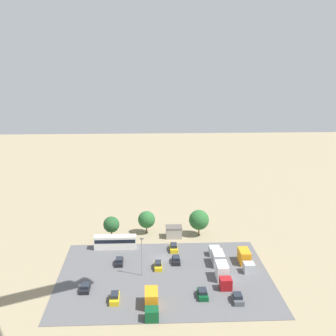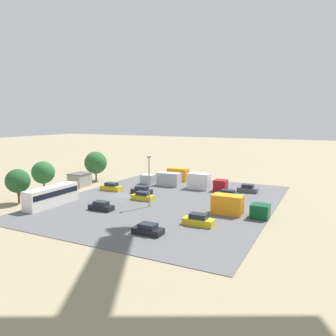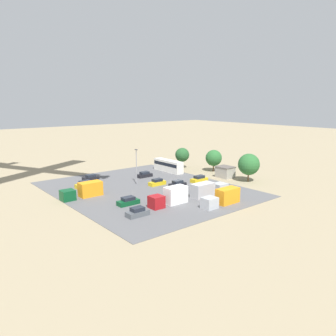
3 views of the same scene
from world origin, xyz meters
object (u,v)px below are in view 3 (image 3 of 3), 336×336
object	(u,v)px
parked_truck_2	(223,198)
parked_car_2	(138,212)
parked_car_3	(178,184)
parked_car_1	(157,182)
parked_truck_1	(170,197)
shed_building	(225,172)
parked_car_6	(91,177)
parked_car_4	(128,201)
bus	(168,165)
parked_truck_0	(208,189)
parked_car_7	(199,179)
parked_car_5	(145,175)
parked_car_0	(85,185)
parked_truck_3	(84,191)

from	to	relation	value
parked_truck_2	parked_car_2	bearing A→B (deg)	73.03
parked_car_2	parked_car_3	distance (m)	21.76
parked_car_1	parked_truck_1	world-z (taller)	parked_truck_1
shed_building	parked_car_6	world-z (taller)	shed_building
parked_car_4	bus	bearing A→B (deg)	126.37
parked_car_1	parked_truck_2	bearing A→B (deg)	1.91
shed_building	parked_truck_0	distance (m)	18.73
parked_car_7	parked_car_5	bearing A→B (deg)	-150.09
parked_truck_0	parked_truck_1	xyz separation A→B (m)	(0.27, 10.23, 0.21)
parked_car_0	parked_car_6	bearing A→B (deg)	143.97
parked_truck_1	parked_car_4	bearing A→B (deg)	51.56
parked_truck_3	parked_car_0	bearing A→B (deg)	-26.10
parked_car_2	parked_truck_1	world-z (taller)	parked_truck_1
parked_car_7	parked_truck_1	bearing A→B (deg)	-61.26
parked_car_4	parked_car_7	xyz separation A→B (m)	(4.38, -23.92, 0.03)
parked_car_2	parked_car_3	size ratio (longest dim) A/B	0.97
parked_car_5	parked_truck_3	bearing A→B (deg)	109.16
parked_car_1	parked_car_6	bearing A→B (deg)	-146.98
parked_car_3	parked_car_6	bearing A→B (deg)	33.10
parked_car_2	parked_car_7	distance (m)	28.42
parked_truck_1	parked_truck_2	xyz separation A→B (m)	(-6.56, -7.91, -0.15)
parked_car_1	parked_car_7	size ratio (longest dim) A/B	0.93
parked_car_6	parked_truck_1	xyz separation A→B (m)	(-29.06, -2.75, 0.97)
bus	parked_truck_2	size ratio (longest dim) A/B	1.17
parked_truck_3	parked_car_1	bearing A→B (deg)	-95.63
parked_car_5	parked_truck_0	bearing A→B (deg)	-179.04
bus	parked_car_7	xyz separation A→B (m)	(-14.64, 1.91, -1.12)
parked_car_2	parked_truck_2	world-z (taller)	parked_truck_2
parked_car_4	parked_car_5	size ratio (longest dim) A/B	1.05
parked_car_2	parked_car_4	size ratio (longest dim) A/B	0.94
shed_building	parked_truck_1	distance (m)	28.00
parked_car_6	parked_car_5	bearing A→B (deg)	-116.79
bus	parked_car_0	xyz separation A→B (m)	(-1.48, 26.69, -1.11)
parked_car_0	parked_car_7	xyz separation A→B (m)	(-13.15, -24.78, -0.01)
parked_car_7	parked_car_6	bearing A→B (deg)	-134.06
shed_building	parked_car_5	world-z (taller)	shed_building
parked_car_2	parked_car_6	distance (m)	31.11
parked_car_5	parked_truck_3	size ratio (longest dim) A/B	0.47
parked_car_0	parked_car_3	world-z (taller)	parked_car_0
parked_truck_0	parked_truck_1	distance (m)	10.23
parked_car_6	parked_truck_1	world-z (taller)	parked_truck_1
parked_car_4	parked_car_2	bearing A→B (deg)	-19.05
parked_car_1	parked_truck_2	world-z (taller)	parked_truck_2
shed_building	parked_car_1	size ratio (longest dim) A/B	1.03
parked_car_1	parked_truck_3	distance (m)	18.24
bus	parked_truck_1	size ratio (longest dim) A/B	1.26
bus	parked_car_3	size ratio (longest dim) A/B	2.50
shed_building	parked_car_1	bearing A→B (deg)	76.16
parked_car_0	parked_car_7	size ratio (longest dim) A/B	0.97
parked_car_7	parked_truck_0	distance (m)	12.18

